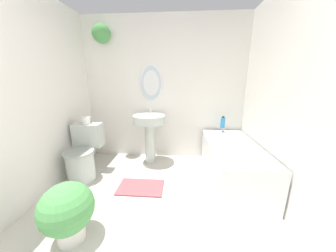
% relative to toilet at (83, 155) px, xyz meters
% --- Properties ---
extents(wall_back, '(2.83, 0.29, 2.40)m').
position_rel_toilet_xyz_m(wall_back, '(1.03, 0.85, 0.91)').
color(wall_back, silver).
rests_on(wall_back, ground_plane).
extents(wall_left, '(0.06, 2.73, 2.40)m').
position_rel_toilet_xyz_m(wall_left, '(-0.29, -0.48, 0.86)').
color(wall_left, silver).
rests_on(wall_left, ground_plane).
extents(wall_right, '(0.06, 2.73, 2.40)m').
position_rel_toilet_xyz_m(wall_right, '(2.48, -0.48, 0.86)').
color(wall_right, silver).
rests_on(wall_right, ground_plane).
extents(toilet, '(0.41, 0.58, 0.76)m').
position_rel_toilet_xyz_m(toilet, '(0.00, 0.00, 0.00)').
color(toilet, '#B2BCB2').
rests_on(toilet, ground_plane).
extents(pedestal_sink, '(0.53, 0.53, 0.93)m').
position_rel_toilet_xyz_m(pedestal_sink, '(0.87, 0.52, 0.29)').
color(pedestal_sink, '#B2BCB2').
rests_on(pedestal_sink, ground_plane).
extents(bathtub, '(0.65, 1.41, 0.61)m').
position_rel_toilet_xyz_m(bathtub, '(2.10, 0.07, -0.06)').
color(bathtub, silver).
rests_on(bathtub, ground_plane).
extents(shampoo_bottle, '(0.07, 0.07, 0.19)m').
position_rel_toilet_xyz_m(shampoo_bottle, '(2.08, 0.65, 0.36)').
color(shampoo_bottle, '#2D84C6').
rests_on(shampoo_bottle, bathtub).
extents(potted_plant, '(0.44, 0.44, 0.55)m').
position_rel_toilet_xyz_m(potted_plant, '(0.44, -1.00, -0.03)').
color(potted_plant, silver).
rests_on(potted_plant, ground_plane).
extents(bath_mat, '(0.59, 0.36, 0.02)m').
position_rel_toilet_xyz_m(bath_mat, '(0.87, -0.22, -0.33)').
color(bath_mat, '#934C51').
rests_on(bath_mat, ground_plane).
extents(toilet_paper_roll, '(0.11, 0.11, 0.10)m').
position_rel_toilet_xyz_m(toilet_paper_roll, '(-0.00, 0.19, 0.47)').
color(toilet_paper_roll, white).
rests_on(toilet_paper_roll, toilet).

